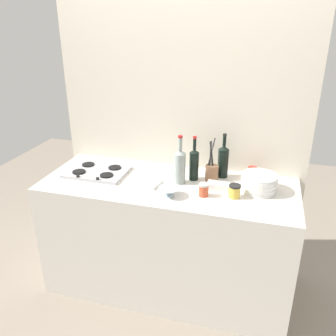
% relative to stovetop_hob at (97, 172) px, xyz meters
% --- Properties ---
extents(ground_plane, '(6.00, 6.00, 0.00)m').
position_rel_stovetop_hob_xyz_m(ground_plane, '(0.56, -0.03, -0.91)').
color(ground_plane, gray).
rests_on(ground_plane, ground).
extents(counter_block, '(1.80, 0.70, 0.90)m').
position_rel_stovetop_hob_xyz_m(counter_block, '(0.56, -0.03, -0.46)').
color(counter_block, silver).
rests_on(counter_block, ground).
extents(backsplash_panel, '(1.90, 0.06, 2.24)m').
position_rel_stovetop_hob_xyz_m(backsplash_panel, '(0.56, 0.35, 0.21)').
color(backsplash_panel, beige).
rests_on(backsplash_panel, ground).
extents(stovetop_hob, '(0.45, 0.32, 0.04)m').
position_rel_stovetop_hob_xyz_m(stovetop_hob, '(0.00, 0.00, 0.00)').
color(stovetop_hob, '#B2B2B7').
rests_on(stovetop_hob, counter_block).
extents(plate_stack, '(0.25, 0.25, 0.12)m').
position_rel_stovetop_hob_xyz_m(plate_stack, '(1.18, 0.03, 0.05)').
color(plate_stack, white).
rests_on(plate_stack, counter_block).
extents(wine_bottle_leftmost, '(0.07, 0.07, 0.33)m').
position_rel_stovetop_hob_xyz_m(wine_bottle_leftmost, '(0.72, 0.10, 0.11)').
color(wine_bottle_leftmost, black).
rests_on(wine_bottle_leftmost, counter_block).
extents(wine_bottle_mid_left, '(0.08, 0.08, 0.33)m').
position_rel_stovetop_hob_xyz_m(wine_bottle_mid_left, '(0.92, 0.20, 0.11)').
color(wine_bottle_mid_left, black).
rests_on(wine_bottle_mid_left, counter_block).
extents(wine_bottle_mid_right, '(0.08, 0.08, 0.35)m').
position_rel_stovetop_hob_xyz_m(wine_bottle_mid_right, '(0.64, 0.01, 0.12)').
color(wine_bottle_mid_right, gray).
rests_on(wine_bottle_mid_right, counter_block).
extents(mixing_bowl, '(0.14, 0.14, 0.06)m').
position_rel_stovetop_hob_xyz_m(mixing_bowl, '(0.62, -0.21, 0.02)').
color(mixing_bowl, silver).
rests_on(mixing_bowl, counter_block).
extents(butter_dish, '(0.16, 0.09, 0.05)m').
position_rel_stovetop_hob_xyz_m(butter_dish, '(0.92, -0.03, 0.01)').
color(butter_dish, white).
rests_on(butter_dish, counter_block).
extents(utensil_crock, '(0.09, 0.09, 0.31)m').
position_rel_stovetop_hob_xyz_m(utensil_crock, '(0.85, 0.11, 0.06)').
color(utensil_crock, '#996B4C').
rests_on(utensil_crock, counter_block).
extents(condiment_jar_front, '(0.07, 0.07, 0.09)m').
position_rel_stovetop_hob_xyz_m(condiment_jar_front, '(0.84, -0.14, 0.03)').
color(condiment_jar_front, '#C64C2D').
rests_on(condiment_jar_front, counter_block).
extents(condiment_jar_rear, '(0.08, 0.08, 0.09)m').
position_rel_stovetop_hob_xyz_m(condiment_jar_rear, '(1.04, -0.11, 0.03)').
color(condiment_jar_rear, gold).
rests_on(condiment_jar_rear, counter_block).
extents(condiment_jar_spare, '(0.07, 0.07, 0.10)m').
position_rel_stovetop_hob_xyz_m(condiment_jar_spare, '(1.13, 0.21, 0.03)').
color(condiment_jar_spare, '#C64C2D').
rests_on(condiment_jar_spare, counter_block).
extents(cutting_board, '(0.27, 0.18, 0.02)m').
position_rel_stovetop_hob_xyz_m(cutting_board, '(0.39, -0.07, -0.00)').
color(cutting_board, silver).
rests_on(cutting_board, counter_block).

